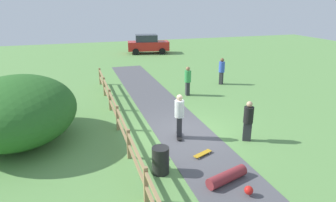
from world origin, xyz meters
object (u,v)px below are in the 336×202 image
at_px(skater_riding, 179,114).
at_px(bystander_blue, 222,70).
at_px(skater_fallen, 229,178).
at_px(bystander_green, 188,80).
at_px(skateboard_loose, 203,154).
at_px(bystander_black, 248,119).
at_px(bush_large, 18,110).
at_px(trash_bin, 161,160).
at_px(parked_car_red, 148,44).

distance_m(skater_riding, bystander_blue, 8.78).
height_order(skater_fallen, bystander_green, bystander_green).
relative_size(skateboard_loose, bystander_black, 0.49).
xyz_separation_m(bush_large, skater_fallen, (6.42, -5.18, -1.09)).
relative_size(bush_large, skater_fallen, 3.56).
bearing_deg(bush_large, trash_bin, -40.60).
distance_m(bystander_blue, bystander_green, 3.40).
bearing_deg(skater_riding, trash_bin, -122.45).
xyz_separation_m(skater_fallen, bystander_black, (2.13, 2.46, 0.71)).
bearing_deg(bush_large, skateboard_loose, -27.74).
distance_m(skater_riding, bystander_black, 2.71).
bearing_deg(skater_fallen, bystander_green, 76.90).
xyz_separation_m(bush_large, bystander_green, (8.47, 3.62, -0.36)).
height_order(bush_large, skater_fallen, bush_large).
relative_size(skateboard_loose, bystander_blue, 0.47).
bearing_deg(bystander_blue, bush_large, -155.52).
bearing_deg(bystander_black, bush_large, 162.36).
distance_m(bush_large, bystander_blue, 12.62).
xyz_separation_m(skater_riding, bystander_green, (2.41, 5.31, -0.11)).
bearing_deg(skater_riding, bush_large, 164.43).
bearing_deg(parked_car_red, skater_fallen, -98.05).
xyz_separation_m(skateboard_loose, bystander_green, (2.10, 6.98, 0.85)).
relative_size(bystander_green, parked_car_red, 0.38).
height_order(skater_fallen, skateboard_loose, skater_fallen).
height_order(bystander_green, parked_car_red, parked_car_red).
xyz_separation_m(trash_bin, parked_car_red, (5.15, 22.39, 0.51)).
height_order(bush_large, bystander_black, bush_large).
relative_size(skater_riding, bystander_black, 1.11).
relative_size(bystander_blue, parked_car_red, 0.39).
distance_m(trash_bin, bystander_green, 8.52).
height_order(bush_large, bystander_blue, bush_large).
bearing_deg(skater_riding, skateboard_loose, -79.36).
bearing_deg(parked_car_red, skateboard_loose, -98.85).
distance_m(skateboard_loose, bystander_blue, 10.02).
distance_m(skater_riding, parked_car_red, 20.46).
relative_size(skater_riding, skater_fallen, 1.22).
bearing_deg(skateboard_loose, bystander_green, 73.25).
relative_size(bush_large, skateboard_loose, 6.56).
xyz_separation_m(bystander_blue, bystander_green, (-3.00, -1.60, -0.03)).
height_order(trash_bin, bystander_green, bystander_green).
xyz_separation_m(skater_riding, bystander_black, (2.50, -1.03, -0.14)).
bearing_deg(bystander_blue, parked_car_red, 97.39).
bearing_deg(skater_riding, skater_fallen, -84.06).
bearing_deg(bystander_blue, bystander_black, -110.18).
bearing_deg(bush_large, skater_fallen, -38.88).
bearing_deg(parked_car_red, skater_riding, -100.43).
relative_size(skater_fallen, bystander_blue, 0.86).
xyz_separation_m(skateboard_loose, parked_car_red, (3.39, 21.78, 0.87)).
bearing_deg(skater_riding, bystander_black, -22.48).
xyz_separation_m(skater_riding, bystander_blue, (5.42, 6.91, -0.08)).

